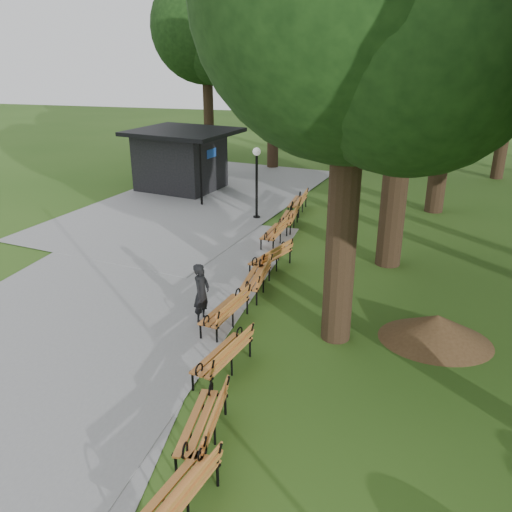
% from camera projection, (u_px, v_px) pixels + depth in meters
% --- Properties ---
extents(ground, '(100.00, 100.00, 0.00)m').
position_uv_depth(ground, '(193.00, 400.00, 10.42)').
color(ground, '#2A4F16').
rests_on(ground, ground).
extents(path, '(12.00, 38.00, 0.06)m').
position_uv_depth(path, '(92.00, 308.00, 14.03)').
color(path, gray).
rests_on(path, ground).
extents(person, '(0.43, 0.61, 1.57)m').
position_uv_depth(person, '(202.00, 293.00, 13.13)').
color(person, black).
rests_on(person, ground).
extents(kiosk, '(5.42, 4.95, 2.92)m').
position_uv_depth(kiosk, '(180.00, 160.00, 25.41)').
color(kiosk, black).
rests_on(kiosk, ground).
extents(lamp_post, '(0.32, 0.32, 2.89)m').
position_uv_depth(lamp_post, '(257.00, 168.00, 20.70)').
color(lamp_post, black).
rests_on(lamp_post, ground).
extents(dirt_mound, '(2.22, 2.22, 0.68)m').
position_uv_depth(dirt_mound, '(437.00, 328.00, 12.39)').
color(dirt_mound, '#47301C').
rests_on(dirt_mound, ground).
extents(bench_1, '(1.05, 2.00, 0.88)m').
position_uv_depth(bench_1, '(175.00, 496.00, 7.63)').
color(bench_1, '#C36D2D').
rests_on(bench_1, ground).
extents(bench_2, '(0.78, 1.94, 0.88)m').
position_uv_depth(bench_2, '(202.00, 423.00, 9.12)').
color(bench_2, '#C36D2D').
rests_on(bench_2, ground).
extents(bench_3, '(1.06, 2.00, 0.88)m').
position_uv_depth(bench_3, '(223.00, 355.00, 11.13)').
color(bench_3, '#C36D2D').
rests_on(bench_3, ground).
extents(bench_4, '(0.98, 1.99, 0.88)m').
position_uv_depth(bench_4, '(225.00, 311.00, 13.01)').
color(bench_4, '#C36D2D').
rests_on(bench_4, ground).
extents(bench_5, '(0.67, 1.91, 0.88)m').
position_uv_depth(bench_5, '(256.00, 278.00, 14.87)').
color(bench_5, '#C36D2D').
rests_on(bench_5, ground).
extents(bench_6, '(1.25, 2.00, 0.88)m').
position_uv_depth(bench_6, '(271.00, 257.00, 16.35)').
color(bench_6, '#C36D2D').
rests_on(bench_6, ground).
extents(bench_7, '(0.81, 1.95, 0.88)m').
position_uv_depth(bench_7, '(274.00, 232.00, 18.56)').
color(bench_7, '#C36D2D').
rests_on(bench_7, ground).
extents(bench_8, '(0.67, 1.91, 0.88)m').
position_uv_depth(bench_8, '(288.00, 218.00, 20.13)').
color(bench_8, '#C36D2D').
rests_on(bench_8, ground).
extents(bench_9, '(0.67, 1.91, 0.88)m').
position_uv_depth(bench_9, '(297.00, 202.00, 22.19)').
color(bench_9, '#C36D2D').
rests_on(bench_9, ground).
extents(tree_backdrop, '(36.39, 9.85, 15.88)m').
position_uv_depth(tree_backdrop, '(469.00, 17.00, 26.60)').
color(tree_backdrop, black).
rests_on(tree_backdrop, ground).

